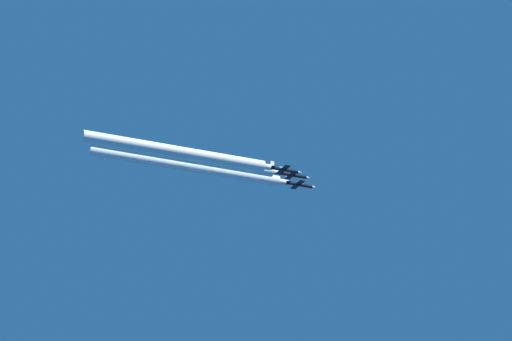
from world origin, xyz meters
TOP-DOWN VIEW (x-y plane):
  - jet_lead at (-7.61, 6.99)m, footprint 8.90×12.96m
  - jet_second_echelon at (0.52, 0.69)m, footprint 8.90×12.96m
  - jet_third_echelon at (7.70, -6.03)m, footprint 8.90×12.96m
  - smoke_trail_lead at (-7.61, -36.58)m, footprint 3.87×75.37m
  - smoke_trail_second_echelon at (0.52, -40.90)m, footprint 3.87×71.40m
  - smoke_trail_third_echelon at (7.70, -46.58)m, footprint 3.87×69.32m

SIDE VIEW (x-z plane):
  - smoke_trail_third_echelon at x=7.70m, z-range 193.27..197.14m
  - jet_third_echelon at x=7.70m, z-range 193.68..196.79m
  - smoke_trail_second_echelon at x=0.52m, z-range 195.02..198.89m
  - jet_second_echelon at x=0.52m, z-range 195.43..198.54m
  - smoke_trail_lead at x=-7.61m, z-range 195.33..199.20m
  - jet_lead at x=-7.61m, z-range 195.74..198.86m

